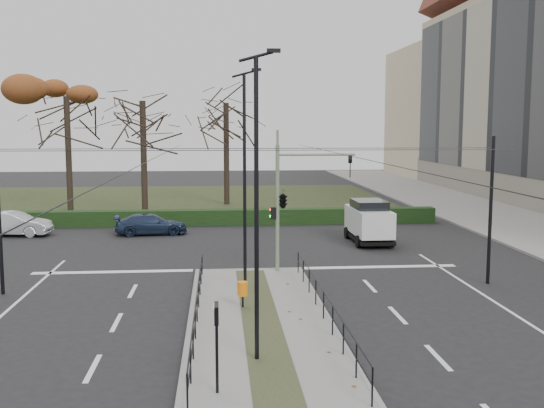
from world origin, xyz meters
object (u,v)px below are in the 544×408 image
at_px(white_van, 369,220).
at_px(bare_tree_near, 143,109).
at_px(bare_tree_center, 226,110).
at_px(traffic_light, 285,198).
at_px(litter_bin, 243,289).
at_px(rust_tree, 66,97).
at_px(parked_car_second, 14,224).
at_px(info_panel, 216,324).
at_px(streetlamp_median_near, 257,206).
at_px(parked_car_third, 151,224).
at_px(streetlamp_median_far, 245,179).

relative_size(white_van, bare_tree_near, 0.41).
bearing_deg(bare_tree_center, traffic_light, -84.92).
height_order(litter_bin, rust_tree, rust_tree).
xyz_separation_m(parked_car_second, rust_tree, (1.08, 9.68, 7.81)).
bearing_deg(litter_bin, info_panel, -97.11).
bearing_deg(rust_tree, bare_tree_center, 18.43).
distance_m(litter_bin, streetlamp_median_near, 6.10).
xyz_separation_m(parked_car_second, parked_car_third, (7.96, -0.17, -0.09)).
bearing_deg(info_panel, rust_tree, 108.03).
relative_size(streetlamp_median_near, bare_tree_near, 0.77).
height_order(info_panel, bare_tree_center, bare_tree_center).
xyz_separation_m(info_panel, parked_car_third, (-3.93, 23.38, -1.21)).
distance_m(streetlamp_median_far, parked_car_third, 15.18).
relative_size(streetlamp_median_near, parked_car_third, 1.95).
distance_m(litter_bin, white_van, 14.64).
height_order(white_van, rust_tree, rust_tree).
bearing_deg(parked_car_third, parked_car_second, 83.46).
bearing_deg(litter_bin, parked_car_second, 127.75).
relative_size(litter_bin, streetlamp_median_near, 0.11).
distance_m(white_van, bare_tree_center, 20.07).
bearing_deg(traffic_light, bare_tree_near, 113.34).
height_order(info_panel, white_van, white_van).
xyz_separation_m(parked_car_second, bare_tree_center, (12.65, 13.54, 6.95)).
relative_size(parked_car_second, rust_tree, 0.39).
bearing_deg(parked_car_second, streetlamp_median_near, -142.33).
bearing_deg(litter_bin, streetlamp_median_near, -87.62).
bearing_deg(info_panel, parked_car_second, 116.80).
bearing_deg(white_van, streetlamp_median_far, -125.68).
xyz_separation_m(streetlamp_median_near, white_van, (7.24, 17.57, -3.08)).
xyz_separation_m(streetlamp_median_far, bare_tree_near, (-6.28, 21.89, 3.17)).
relative_size(info_panel, streetlamp_median_far, 0.26).
bearing_deg(streetlamp_median_far, streetlamp_median_near, -90.04).
bearing_deg(parked_car_second, rust_tree, 0.14).
bearing_deg(rust_tree, parked_car_second, -96.38).
xyz_separation_m(traffic_light, info_panel, (-2.93, -12.65, -1.50)).
bearing_deg(litter_bin, rust_tree, 114.07).
relative_size(streetlamp_median_near, rust_tree, 0.74).
bearing_deg(info_panel, white_van, 67.03).
height_order(streetlamp_median_far, parked_car_third, streetlamp_median_far).
height_order(rust_tree, bare_tree_center, rust_tree).
bearing_deg(litter_bin, white_van, 59.41).
bearing_deg(streetlamp_median_near, bare_tree_center, 90.54).
bearing_deg(bare_tree_near, parked_car_second, -130.31).
bearing_deg(streetlamp_median_far, info_panel, -96.51).
xyz_separation_m(parked_car_second, bare_tree_near, (6.71, 7.91, 6.87)).
xyz_separation_m(traffic_light, litter_bin, (-2.05, -5.60, -2.53)).
relative_size(rust_tree, bare_tree_center, 1.02).
bearing_deg(parked_car_second, white_van, -94.42).
height_order(litter_bin, parked_car_third, parked_car_third).
height_order(info_panel, streetlamp_median_near, streetlamp_median_near).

